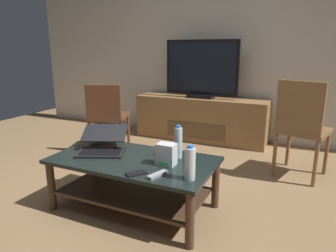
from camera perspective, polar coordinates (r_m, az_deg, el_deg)
name	(u,v)px	position (r m, az deg, el deg)	size (l,w,h in m)	color
ground_plane	(146,211)	(2.49, -4.15, -15.68)	(7.68, 7.68, 0.00)	olive
back_wall	(228,37)	(4.38, 11.24, 16.11)	(6.40, 0.12, 2.80)	beige
coffee_table	(134,174)	(2.42, -6.48, -8.93)	(1.26, 0.67, 0.42)	black
media_cabinet	(201,119)	(4.25, 6.16, 1.38)	(1.80, 0.45, 0.60)	olive
television	(201,70)	(4.13, 6.31, 10.40)	(1.00, 0.20, 0.77)	black
dining_chair	(301,125)	(3.15, 23.82, 0.21)	(0.54, 0.54, 0.97)	brown
side_chair	(107,113)	(3.75, -11.40, 2.33)	(0.56, 0.56, 0.84)	#59331E
laptop	(103,144)	(2.56, -12.22, -3.40)	(0.49, 0.51, 0.18)	black
router_box	(166,154)	(2.20, -0.33, -5.36)	(0.14, 0.10, 0.16)	silver
water_bottle_near	(178,142)	(2.34, 1.96, -3.11)	(0.06, 0.06, 0.26)	silver
water_bottle_far	(190,163)	(1.96, 4.17, -7.05)	(0.07, 0.07, 0.23)	silver
cell_phone	(136,173)	(2.08, -5.97, -8.87)	(0.07, 0.14, 0.01)	black
tv_remote	(157,175)	(2.04, -2.01, -9.14)	(0.04, 0.16, 0.02)	#99999E
soundbar_remote	(100,142)	(2.79, -12.70, -2.96)	(0.04, 0.16, 0.02)	#99999E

